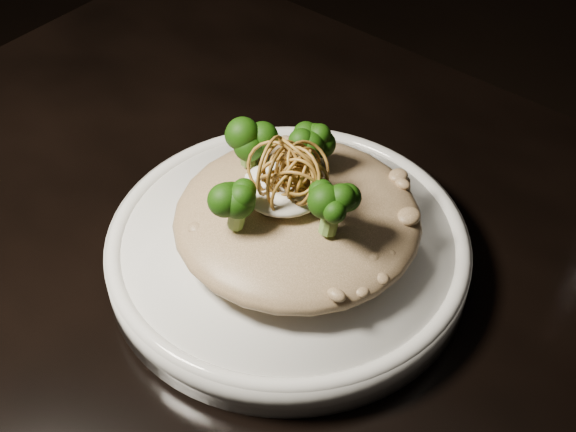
# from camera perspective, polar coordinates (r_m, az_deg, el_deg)

# --- Properties ---
(plate) EXTENTS (0.29, 0.29, 0.03)m
(plate) POSITION_cam_1_polar(r_m,az_deg,el_deg) (0.65, 0.00, -2.54)
(plate) COLOR white
(plate) RESTS_ON table
(risotto) EXTENTS (0.19, 0.19, 0.04)m
(risotto) POSITION_cam_1_polar(r_m,az_deg,el_deg) (0.62, 0.67, -0.14)
(risotto) COLOR brown
(risotto) RESTS_ON plate
(broccoli) EXTENTS (0.12, 0.12, 0.04)m
(broccoli) POSITION_cam_1_polar(r_m,az_deg,el_deg) (0.60, -0.47, 2.85)
(broccoli) COLOR black
(broccoli) RESTS_ON risotto
(cheese) EXTENTS (0.06, 0.06, 0.02)m
(cheese) POSITION_cam_1_polar(r_m,az_deg,el_deg) (0.60, -0.27, 2.06)
(cheese) COLOR white
(cheese) RESTS_ON risotto
(shallots) EXTENTS (0.05, 0.05, 0.03)m
(shallots) POSITION_cam_1_polar(r_m,az_deg,el_deg) (0.58, 0.47, 3.54)
(shallots) COLOR brown
(shallots) RESTS_ON cheese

